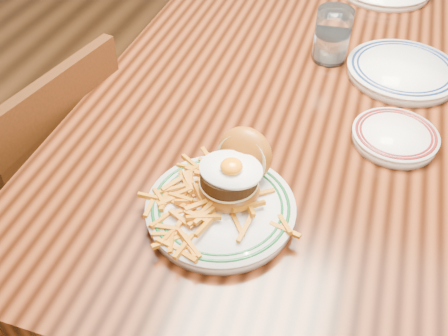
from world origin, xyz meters
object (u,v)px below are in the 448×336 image
(main_plate, at_px, (225,196))
(table, at_px, (287,98))
(side_plate, at_px, (395,136))
(chair_left, at_px, (54,187))

(main_plate, bearing_deg, table, 97.46)
(main_plate, distance_m, side_plate, 0.39)
(side_plate, bearing_deg, chair_left, -168.03)
(chair_left, height_order, main_plate, main_plate)
(table, relative_size, side_plate, 9.21)
(side_plate, bearing_deg, table, 146.98)
(main_plate, xyz_separation_m, side_plate, (0.27, 0.28, -0.02))
(table, distance_m, chair_left, 0.67)
(table, height_order, main_plate, main_plate)
(table, distance_m, side_plate, 0.35)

